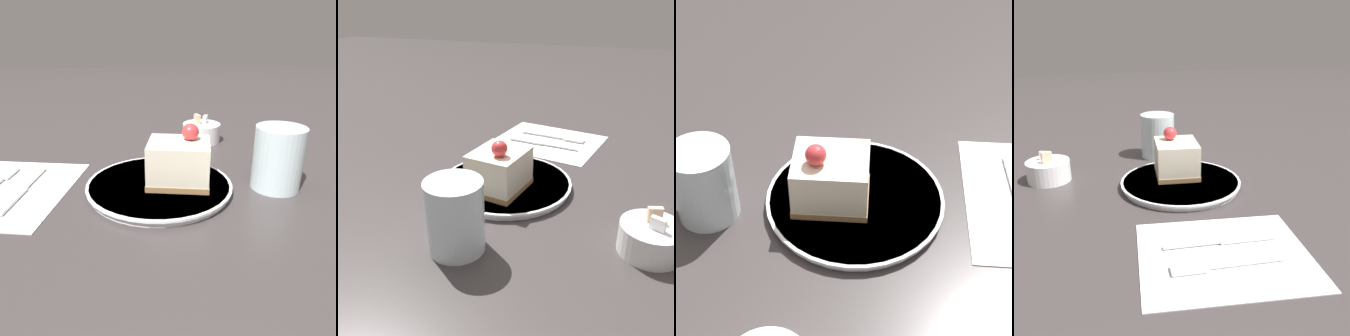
% 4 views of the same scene
% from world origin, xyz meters
% --- Properties ---
extents(ground_plane, '(4.00, 4.00, 0.00)m').
position_xyz_m(ground_plane, '(0.00, 0.00, 0.00)').
color(ground_plane, '#383333').
extents(plate, '(0.24, 0.24, 0.01)m').
position_xyz_m(plate, '(0.03, 0.01, 0.01)').
color(plate, white).
rests_on(plate, ground_plane).
extents(cake_slice, '(0.11, 0.10, 0.10)m').
position_xyz_m(cake_slice, '(0.06, 0.01, 0.05)').
color(cake_slice, '#9E7547').
rests_on(cake_slice, plate).
extents(napkin, '(0.24, 0.27, 0.00)m').
position_xyz_m(napkin, '(-0.22, 0.03, 0.00)').
color(napkin, white).
rests_on(napkin, ground_plane).
extents(fork, '(0.04, 0.16, 0.00)m').
position_xyz_m(fork, '(-0.25, 0.05, 0.01)').
color(fork, silver).
rests_on(fork, napkin).
extents(knife, '(0.03, 0.17, 0.00)m').
position_xyz_m(knife, '(-0.20, 0.01, 0.01)').
color(knife, silver).
rests_on(knife, napkin).
extents(sugar_bowl, '(0.09, 0.09, 0.06)m').
position_xyz_m(sugar_bowl, '(0.14, 0.26, 0.02)').
color(sugar_bowl, white).
rests_on(sugar_bowl, ground_plane).
extents(drinking_glass, '(0.08, 0.08, 0.10)m').
position_xyz_m(drinking_glass, '(0.22, 0.01, 0.05)').
color(drinking_glass, silver).
rests_on(drinking_glass, ground_plane).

